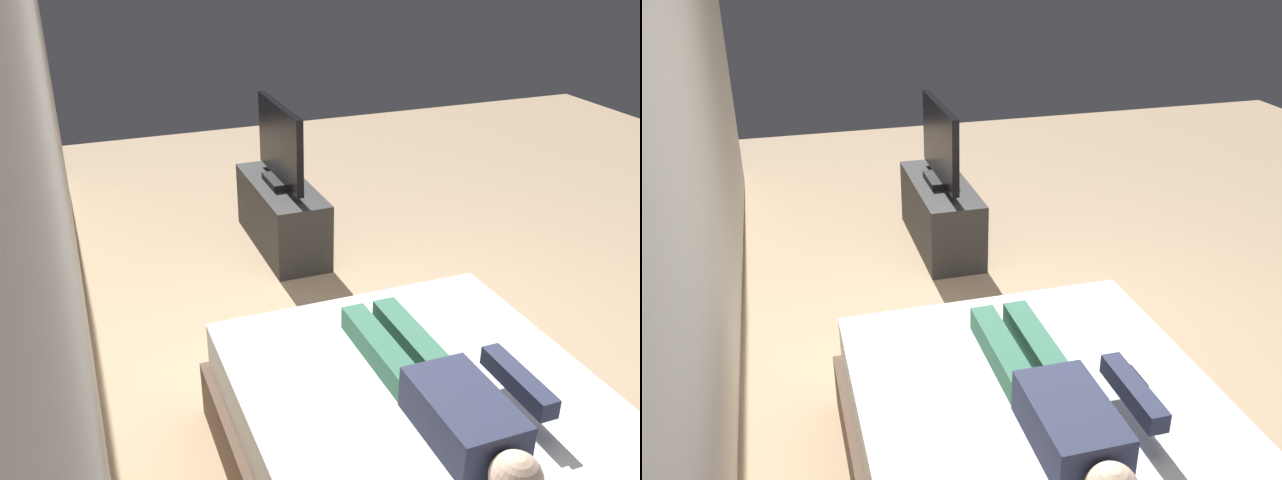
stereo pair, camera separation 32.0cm
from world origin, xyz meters
TOP-DOWN VIEW (x-y plane):
  - ground_plane at (0.00, 0.00)m, footprint 10.00×10.00m
  - back_wall at (0.40, 1.75)m, footprint 6.40×0.10m
  - bed at (-0.96, 0.45)m, footprint 2.06×1.53m
  - person at (-0.94, 0.43)m, footprint 1.26×0.46m
  - remote at (-0.78, 0.03)m, footprint 0.15×0.04m
  - tv_stand at (1.78, 0.23)m, footprint 1.10×0.40m
  - tv at (1.78, 0.23)m, footprint 0.88×0.20m

SIDE VIEW (x-z plane):
  - ground_plane at x=0.00m, z-range 0.00..0.00m
  - tv_stand at x=1.78m, z-range 0.00..0.50m
  - bed at x=-0.96m, z-range -0.01..0.53m
  - remote at x=-0.78m, z-range 0.54..0.56m
  - person at x=-0.94m, z-range 0.53..0.71m
  - tv at x=1.78m, z-range 0.49..1.08m
  - back_wall at x=0.40m, z-range 0.00..2.80m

